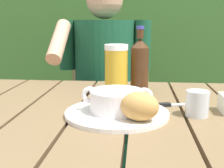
% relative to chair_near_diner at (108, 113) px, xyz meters
% --- Properties ---
extents(dining_table, '(1.43, 0.90, 0.75)m').
position_rel_chair_near_diner_xyz_m(dining_table, '(0.08, -0.88, 0.20)').
color(dining_table, brown).
rests_on(dining_table, ground_plane).
extents(hedge_backdrop, '(3.69, 1.00, 2.41)m').
position_rel_chair_near_diner_xyz_m(hedge_backdrop, '(0.34, 0.79, 0.62)').
color(hedge_backdrop, '#376428').
rests_on(hedge_backdrop, ground_plane).
extents(chair_near_diner, '(0.49, 0.42, 0.92)m').
position_rel_chair_near_diner_xyz_m(chair_near_diner, '(0.00, 0.00, 0.00)').
color(chair_near_diner, brown).
rests_on(chair_near_diner, ground_plane).
extents(person_eating, '(0.48, 0.47, 1.23)m').
position_rel_chair_near_diner_xyz_m(person_eating, '(-0.00, -0.20, 0.26)').
color(person_eating, '#184E31').
rests_on(person_eating, ground_plane).
extents(serving_plate, '(0.30, 0.30, 0.01)m').
position_rel_chair_near_diner_xyz_m(serving_plate, '(0.12, -0.92, 0.30)').
color(serving_plate, white).
rests_on(serving_plate, dining_table).
extents(soup_bowl, '(0.20, 0.15, 0.07)m').
position_rel_chair_near_diner_xyz_m(soup_bowl, '(0.12, -0.92, 0.34)').
color(soup_bowl, white).
rests_on(soup_bowl, serving_plate).
extents(bread_roll, '(0.11, 0.09, 0.08)m').
position_rel_chair_near_diner_xyz_m(bread_roll, '(0.19, -1.00, 0.34)').
color(bread_roll, tan).
rests_on(bread_roll, serving_plate).
extents(beer_glass, '(0.08, 0.08, 0.18)m').
position_rel_chair_near_diner_xyz_m(beer_glass, '(0.10, -0.68, 0.38)').
color(beer_glass, gold).
rests_on(beer_glass, dining_table).
extents(beer_bottle, '(0.07, 0.07, 0.25)m').
position_rel_chair_near_diner_xyz_m(beer_bottle, '(0.19, -0.64, 0.40)').
color(beer_bottle, '#452814').
rests_on(beer_bottle, dining_table).
extents(water_glass_small, '(0.06, 0.06, 0.07)m').
position_rel_chair_near_diner_xyz_m(water_glass_small, '(0.35, -0.91, 0.33)').
color(water_glass_small, silver).
rests_on(water_glass_small, dining_table).
extents(table_knife, '(0.16, 0.06, 0.01)m').
position_rel_chair_near_diner_xyz_m(table_knife, '(0.28, -0.81, 0.29)').
color(table_knife, silver).
rests_on(table_knife, dining_table).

